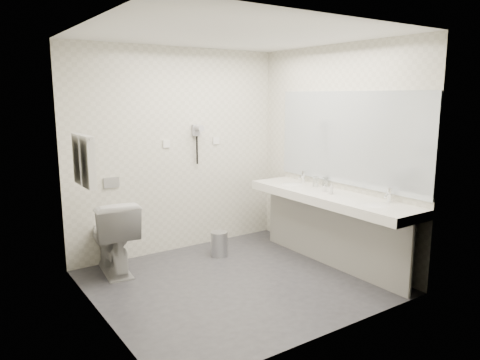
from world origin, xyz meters
TOP-DOWN VIEW (x-y plane):
  - floor at (0.00, 0.00)m, footprint 2.80×2.80m
  - ceiling at (0.00, 0.00)m, footprint 2.80×2.80m
  - wall_back at (0.00, 1.30)m, footprint 2.80×0.00m
  - wall_front at (0.00, -1.30)m, footprint 2.80×0.00m
  - wall_left at (-1.40, 0.00)m, footprint 0.00×2.60m
  - wall_right at (1.40, 0.00)m, footprint 0.00×2.60m
  - vanity_counter at (1.12, -0.20)m, footprint 0.55×2.20m
  - vanity_panel at (1.15, -0.20)m, footprint 0.03×2.15m
  - vanity_post_near at (1.18, -1.24)m, footprint 0.06×0.06m
  - vanity_post_far at (1.18, 0.84)m, footprint 0.06×0.06m
  - mirror at (1.39, -0.20)m, footprint 0.02×2.20m
  - basin_near at (1.12, -0.85)m, footprint 0.40×0.31m
  - basin_far at (1.12, 0.45)m, footprint 0.40×0.31m
  - faucet_near at (1.32, -0.85)m, footprint 0.04×0.04m
  - faucet_far at (1.32, 0.45)m, footprint 0.04×0.04m
  - soap_bottle_a at (1.13, -0.11)m, footprint 0.06×0.06m
  - soap_bottle_c at (1.11, -0.24)m, footprint 0.06×0.06m
  - glass_left at (1.35, 0.10)m, footprint 0.08×0.08m
  - glass_right at (1.27, 0.18)m, footprint 0.08×0.08m
  - toilet at (-0.96, 1.00)m, footprint 0.55×0.86m
  - flush_plate at (-0.85, 1.29)m, footprint 0.18×0.02m
  - pedal_bin at (0.26, 0.77)m, footprint 0.26×0.26m
  - bin_lid at (0.26, 0.77)m, footprint 0.21×0.21m
  - towel_rail at (-1.35, 0.55)m, footprint 0.02×0.62m
  - towel_near at (-1.34, 0.41)m, footprint 0.07×0.24m
  - towel_far at (-1.34, 0.69)m, footprint 0.07×0.24m
  - dryer_cradle at (0.25, 1.27)m, footprint 0.10×0.04m
  - dryer_barrel at (0.25, 1.20)m, footprint 0.08×0.14m
  - dryer_cord at (0.25, 1.26)m, footprint 0.02×0.02m
  - switch_plate_a at (-0.15, 1.29)m, footprint 0.09×0.02m
  - switch_plate_b at (0.55, 1.29)m, footprint 0.09×0.02m

SIDE VIEW (x-z plane):
  - floor at x=0.00m, z-range 0.00..0.00m
  - pedal_bin at x=0.26m, z-range 0.00..0.29m
  - bin_lid at x=0.26m, z-range 0.29..0.30m
  - vanity_panel at x=1.15m, z-range 0.00..0.75m
  - vanity_post_near at x=1.18m, z-range 0.00..0.75m
  - vanity_post_far at x=1.18m, z-range 0.00..0.75m
  - toilet at x=-0.96m, z-range 0.00..0.82m
  - vanity_counter at x=1.12m, z-range 0.75..0.85m
  - basin_near at x=1.12m, z-range 0.81..0.86m
  - basin_far at x=1.12m, z-range 0.81..0.86m
  - soap_bottle_a at x=1.13m, z-range 0.85..0.94m
  - glass_left at x=1.35m, z-range 0.85..0.97m
  - glass_right at x=1.27m, z-range 0.85..0.97m
  - soap_bottle_c at x=1.11m, z-range 0.85..0.97m
  - faucet_near at x=1.32m, z-range 0.85..1.00m
  - faucet_far at x=1.32m, z-range 0.85..1.00m
  - flush_plate at x=-0.85m, z-range 0.89..1.01m
  - wall_back at x=0.00m, z-range -0.15..2.65m
  - wall_front at x=0.00m, z-range -0.15..2.65m
  - wall_left at x=-1.40m, z-range -0.05..2.55m
  - wall_right at x=1.40m, z-range -0.05..2.55m
  - dryer_cord at x=0.25m, z-range 1.07..1.43m
  - towel_near at x=-1.34m, z-range 1.09..1.57m
  - towel_far at x=-1.34m, z-range 1.09..1.57m
  - switch_plate_a at x=-0.15m, z-range 1.31..1.40m
  - switch_plate_b at x=0.55m, z-range 1.31..1.40m
  - mirror at x=1.39m, z-range 0.92..1.98m
  - dryer_cradle at x=0.25m, z-range 1.43..1.57m
  - dryer_barrel at x=0.25m, z-range 1.49..1.57m
  - towel_rail at x=-1.35m, z-range 1.54..1.56m
  - ceiling at x=0.00m, z-range 2.50..2.50m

